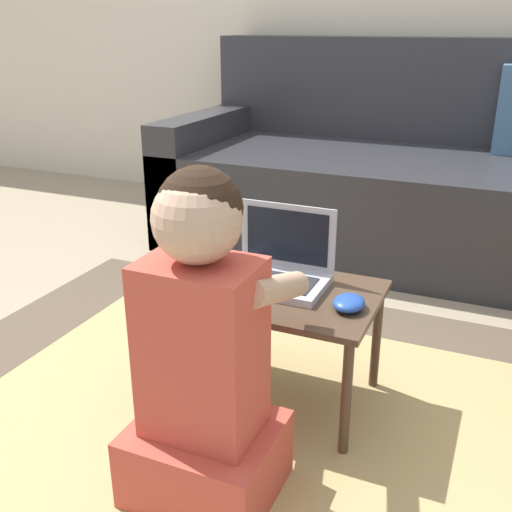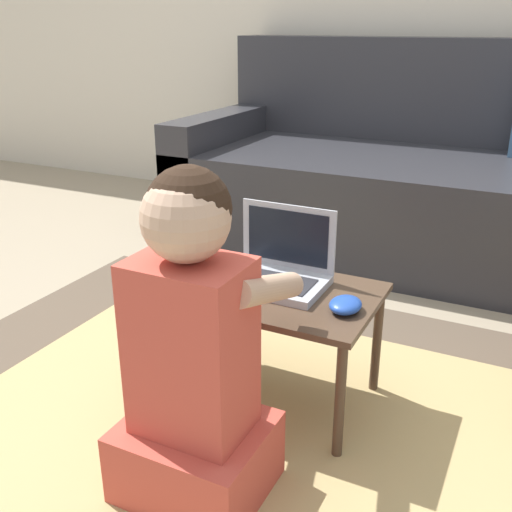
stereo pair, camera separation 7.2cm
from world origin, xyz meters
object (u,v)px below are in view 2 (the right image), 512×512
Objects in this scene: couch at (409,180)px; laptop_desk at (268,302)px; person_seated at (194,357)px; laptop at (277,271)px; computer_mouse at (345,305)px.

couch is 1.35m from laptop_desk.
couch is 1.72m from person_seated.
laptop is at bearing -91.77° from couch.
laptop is at bearing 82.53° from laptop_desk.
person_seated reaches higher than laptop_desk.
laptop_desk is 2.11× the size of laptop.
laptop_desk is 0.38m from person_seated.
laptop_desk is at bearing -91.95° from couch.
couch is 1.31m from laptop.
laptop is 0.42m from person_seated.
person_seated is at bearing -88.72° from laptop.
couch is 2.66× the size of person_seated.
person_seated is at bearing -91.03° from couch.
laptop is 0.22m from computer_mouse.
person_seated is (-0.20, -0.34, -0.01)m from computer_mouse.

